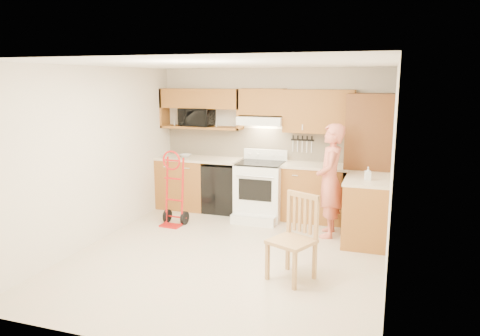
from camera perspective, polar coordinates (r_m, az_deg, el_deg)
The scene contains 28 objects.
floor at distance 6.21m, azimuth -1.48°, elevation -10.95°, with size 4.00×4.50×0.02m, color #C1B195.
ceiling at distance 5.76m, azimuth -1.61°, elevation 12.96°, with size 4.00×4.50×0.02m, color white.
wall_back at distance 7.99m, azimuth 3.99°, elevation 3.36°, with size 4.00×0.02×2.50m, color beige.
wall_front at distance 3.87m, azimuth -13.08°, elevation -5.30°, with size 4.00×0.02×2.50m, color beige.
wall_left at distance 6.80m, azimuth -17.68°, elevation 1.50°, with size 0.02×4.50×2.50m, color beige.
wall_right at distance 5.52m, azimuth 18.48°, elevation -0.69°, with size 0.02×4.50×2.50m, color beige.
backsplash at distance 7.98m, azimuth 3.94°, elevation 2.98°, with size 3.92×0.03×0.55m, color beige.
lower_cab_left at distance 8.37m, azimuth -6.95°, elevation -1.91°, with size 0.90×0.60×0.90m, color brown.
dishwasher at distance 8.09m, azimuth -2.14°, elevation -2.47°, with size 0.60×0.60×0.85m, color black.
lower_cab_right at distance 7.68m, azimuth 9.34°, elevation -3.16°, with size 1.14×0.60×0.90m, color brown.
countertop_left at distance 8.16m, azimuth -5.12°, elevation 1.15°, with size 1.50×0.63×0.04m, color beige.
countertop_right at distance 7.58m, azimuth 9.46°, elevation 0.29°, with size 1.14×0.63×0.04m, color beige.
cab_return_right at distance 6.83m, azimuth 15.51°, elevation -5.23°, with size 0.60×1.00×0.90m, color brown.
countertop_return at distance 6.72m, azimuth 15.71°, elevation -1.38°, with size 0.63×1.00×0.04m, color beige.
pantry_tall at distance 7.48m, azimuth 15.70°, elevation 0.89°, with size 0.70×0.60×2.10m, color brown.
upper_cab_left at distance 8.17m, azimuth -4.87°, elevation 8.66°, with size 1.50×0.33×0.34m, color brown.
upper_shelf_mw at distance 8.20m, azimuth -4.81°, elevation 5.10°, with size 1.50×0.33×0.04m, color brown.
upper_cab_center at distance 7.79m, azimuth 2.87°, elevation 8.27°, with size 0.76×0.33×0.44m, color brown.
upper_cab_right at distance 7.60m, azimuth 9.83°, elevation 7.00°, with size 1.14×0.33×0.70m, color brown.
range_hood at distance 7.75m, azimuth 2.72°, elevation 5.96°, with size 0.76×0.46×0.14m, color white.
knife_strip at distance 7.82m, azimuth 7.80°, elevation 3.04°, with size 0.40×0.05×0.29m, color black, non-canonical shape.
microwave at distance 8.22m, azimuth -5.42°, elevation 6.37°, with size 0.58×0.39×0.32m, color black.
range at distance 7.62m, azimuth 2.46°, elevation -2.25°, with size 0.77×1.01×1.13m, color white, non-canonical shape.
person at distance 6.86m, azimuth 11.20°, elevation -1.56°, with size 0.62×0.40×1.69m, color #D76C57.
hand_truck at distance 7.36m, azimuth -8.46°, elevation -2.98°, with size 0.43×0.40×1.10m, color red, non-canonical shape.
dining_chair at distance 5.37m, azimuth 6.47°, elevation -8.73°, with size 0.45×0.50×1.01m, color tan, non-canonical shape.
soap_bottle at distance 6.57m, azimuth 15.70°, elevation -0.66°, with size 0.08×0.08×0.18m, color white.
bowl at distance 8.26m, azimuth -6.83°, elevation 1.55°, with size 0.20×0.20×0.05m, color white.
Camera 1 is at (1.97, -5.41, 2.32)m, focal length 34.11 mm.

